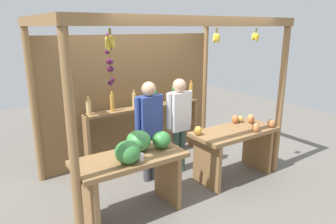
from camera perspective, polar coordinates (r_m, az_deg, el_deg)
The scene contains 7 objects.
ground_plane at distance 5.16m, azimuth -1.17°, elevation -11.49°, with size 12.00×12.00×0.00m, color slate.
market_stall at distance 5.07m, azimuth -4.09°, elevation 4.92°, with size 3.44×1.95×2.47m.
fruit_counter_left at distance 3.92m, azimuth -6.29°, elevation -9.17°, with size 1.39×0.68×1.07m.
fruit_counter_right at distance 4.99m, azimuth 12.24°, elevation -5.33°, with size 1.39×0.64×0.95m.
bottle_shelf_unit at distance 5.47m, azimuth -4.17°, elevation -0.85°, with size 2.21×0.22×1.36m.
vendor_man at distance 4.67m, azimuth -3.48°, elevation -2.06°, with size 0.48×0.21×1.57m.
vendor_woman at distance 4.93m, azimuth 2.06°, elevation -1.09°, with size 0.48×0.21×1.57m.
Camera 1 is at (-2.50, -3.87, 2.34)m, focal length 33.06 mm.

